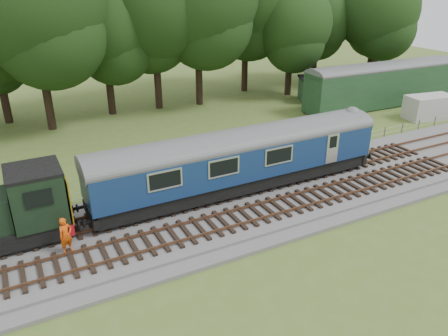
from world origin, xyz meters
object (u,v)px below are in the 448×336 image
worker (66,235)px  parked_coach (381,82)px  dmu_railcar (240,155)px  caravan (429,107)px

worker → parked_coach: 34.81m
dmu_railcar → worker: 10.65m
parked_coach → dmu_railcar: bearing=-152.7°
dmu_railcar → parked_coach: bearing=25.2°
dmu_railcar → caravan: 23.76m
parked_coach → caravan: 5.44m
parked_coach → caravan: parked_coach is taller
dmu_railcar → parked_coach: (22.14, 10.43, -0.18)m
dmu_railcar → worker: bearing=-169.5°
parked_coach → caravan: bearing=-77.3°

